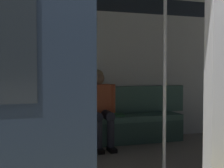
% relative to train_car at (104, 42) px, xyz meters
% --- Properties ---
extents(train_car, '(6.40, 2.77, 2.23)m').
position_rel_train_car_xyz_m(train_car, '(0.00, 0.00, 0.00)').
color(train_car, silver).
rests_on(train_car, ground_plane).
extents(bench_seat, '(3.05, 0.44, 0.44)m').
position_rel_train_car_xyz_m(bench_seat, '(-0.06, -1.04, -1.15)').
color(bench_seat, '#4C7566').
rests_on(bench_seat, ground_plane).
extents(person_seated, '(0.55, 0.67, 1.17)m').
position_rel_train_car_xyz_m(person_seated, '(-0.20, -0.99, -0.82)').
color(person_seated, '#CC5933').
rests_on(person_seated, ground_plane).
extents(handbag, '(0.26, 0.15, 0.17)m').
position_rel_train_car_xyz_m(handbag, '(0.23, -1.08, -0.96)').
color(handbag, brown).
rests_on(handbag, bench_seat).
extents(book, '(0.18, 0.24, 0.03)m').
position_rel_train_car_xyz_m(book, '(-0.54, -1.06, -1.03)').
color(book, '#33723F').
rests_on(book, bench_seat).
extents(grab_pole_door, '(0.04, 0.04, 2.09)m').
position_rel_train_car_xyz_m(grab_pole_door, '(0.35, 0.67, -0.44)').
color(grab_pole_door, silver).
rests_on(grab_pole_door, ground_plane).
extents(grab_pole_far, '(0.04, 0.04, 2.09)m').
position_rel_train_car_xyz_m(grab_pole_far, '(-0.47, 0.60, -0.44)').
color(grab_pole_far, silver).
rests_on(grab_pole_far, ground_plane).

